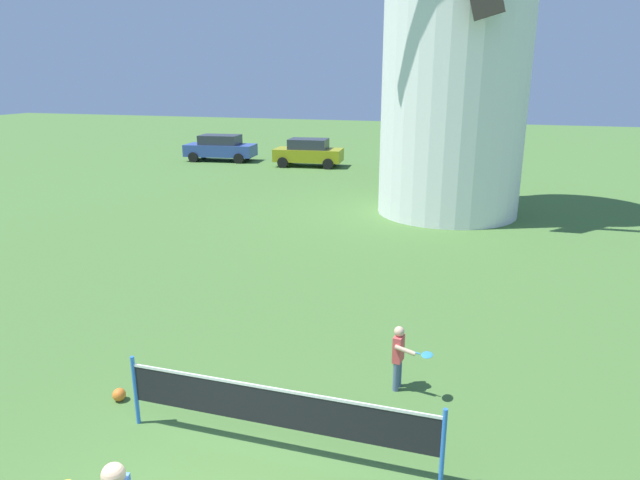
% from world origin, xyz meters
% --- Properties ---
extents(windmill, '(8.08, 5.89, 14.61)m').
position_xyz_m(windmill, '(1.28, 16.86, 7.36)').
color(windmill, white).
rests_on(windmill, ground_plane).
extents(tennis_net, '(4.50, 0.06, 1.10)m').
position_xyz_m(tennis_net, '(0.30, 1.85, 0.68)').
color(tennis_net, blue).
rests_on(tennis_net, ground_plane).
extents(player_far, '(0.67, 0.53, 1.12)m').
position_xyz_m(player_far, '(1.63, 3.94, 0.64)').
color(player_far, slate).
rests_on(player_far, ground_plane).
extents(stray_ball, '(0.21, 0.21, 0.21)m').
position_xyz_m(stray_ball, '(-2.57, 2.27, 0.10)').
color(stray_ball, orange).
rests_on(stray_ball, ground_plane).
extents(parked_car_blue, '(4.35, 2.26, 1.56)m').
position_xyz_m(parked_car_blue, '(-13.05, 26.46, 0.81)').
color(parked_car_blue, '#334C99').
rests_on(parked_car_blue, ground_plane).
extents(parked_car_mustard, '(3.97, 2.18, 1.56)m').
position_xyz_m(parked_car_mustard, '(-7.26, 26.01, 0.81)').
color(parked_car_mustard, '#999919').
rests_on(parked_car_mustard, ground_plane).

